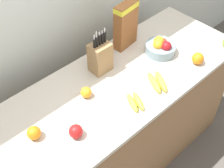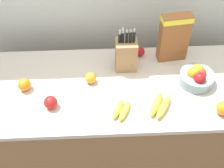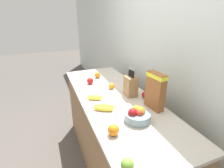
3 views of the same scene
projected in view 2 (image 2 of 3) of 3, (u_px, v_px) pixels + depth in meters
The scene contains 12 objects.
ground_plane at pixel (121, 161), 2.62m from camera, with size 14.00×14.00×0.00m, color #514C47.
counter at pixel (122, 129), 2.28m from camera, with size 1.97×0.71×0.93m.
knife_block at pixel (126, 54), 1.97m from camera, with size 0.13×0.11×0.32m.
cereal_box at pixel (174, 36), 1.98m from camera, with size 0.20×0.10×0.34m.
fruit_bowl at pixel (197, 77), 1.92m from camera, with size 0.21×0.21×0.12m.
banana_bunch_left at pixel (160, 106), 1.80m from camera, with size 0.17×0.21×0.04m.
banana_bunch_right at pixel (121, 110), 1.78m from camera, with size 0.13×0.17×0.04m.
apple_front at pixel (51, 102), 1.80m from camera, with size 0.08×0.08×0.08m, color red.
apple_near_bananas at pixel (140, 51), 2.11m from camera, with size 0.07×0.07×0.07m, color #A31419.
orange_mid_right at pixel (91, 78), 1.94m from camera, with size 0.07×0.07×0.07m, color orange.
orange_front_right at pixel (24, 84), 1.89m from camera, with size 0.08×0.08×0.08m, color orange.
orange_back_center at pixel (224, 108), 1.76m from camera, with size 0.08×0.08×0.08m, color orange.
Camera 2 is at (-0.13, -1.31, 2.36)m, focal length 50.00 mm.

